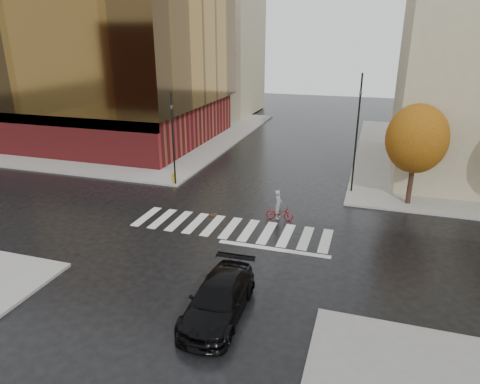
% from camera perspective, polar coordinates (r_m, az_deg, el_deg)
% --- Properties ---
extents(ground, '(120.00, 120.00, 0.00)m').
position_cam_1_polar(ground, '(24.58, -1.65, -5.27)').
color(ground, black).
rests_on(ground, ground).
extents(sidewalk_nw, '(30.00, 30.00, 0.15)m').
position_cam_1_polar(sidewalk_nw, '(51.70, -16.30, 7.74)').
color(sidewalk_nw, gray).
rests_on(sidewalk_nw, ground).
extents(crosswalk, '(12.00, 3.00, 0.01)m').
position_cam_1_polar(crosswalk, '(25.01, -1.28, -4.79)').
color(crosswalk, silver).
rests_on(crosswalk, ground).
extents(office_glass, '(27.00, 19.00, 16.00)m').
position_cam_1_polar(office_glass, '(48.80, -20.30, 16.38)').
color(office_glass, maroon).
rests_on(office_glass, sidewalk_nw).
extents(building_nw_far, '(14.00, 12.00, 20.00)m').
position_cam_1_polar(building_nw_far, '(62.45, -4.67, 19.83)').
color(building_nw_far, tan).
rests_on(building_nw_far, sidewalk_nw).
extents(tree_ne_a, '(3.80, 3.80, 6.50)m').
position_cam_1_polar(tree_ne_a, '(29.09, 22.50, 6.55)').
color(tree_ne_a, black).
rests_on(tree_ne_a, sidewalk_ne).
extents(sedan, '(2.24, 5.18, 1.49)m').
position_cam_1_polar(sedan, '(17.50, -2.87, -14.05)').
color(sedan, black).
rests_on(sedan, ground).
extents(cyclist, '(1.69, 0.66, 1.90)m').
position_cam_1_polar(cyclist, '(25.92, 5.23, -2.39)').
color(cyclist, maroon).
rests_on(cyclist, ground).
extents(traffic_light_nw, '(0.17, 0.14, 6.73)m').
position_cam_1_polar(traffic_light_nw, '(31.18, -8.95, 7.68)').
color(traffic_light_nw, black).
rests_on(traffic_light_nw, sidewalk_nw).
extents(traffic_light_ne, '(0.18, 0.22, 8.12)m').
position_cam_1_polar(traffic_light_ne, '(30.15, 15.41, 8.63)').
color(traffic_light_ne, black).
rests_on(traffic_light_ne, sidewalk_ne).
extents(fire_hydrant, '(0.29, 0.29, 0.82)m').
position_cam_1_polar(fire_hydrant, '(32.31, -8.80, 2.01)').
color(fire_hydrant, '#C9950B').
rests_on(fire_hydrant, sidewalk_nw).
extents(manhole, '(0.67, 0.67, 0.01)m').
position_cam_1_polar(manhole, '(26.81, -3.59, -3.03)').
color(manhole, '#472A19').
rests_on(manhole, ground).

